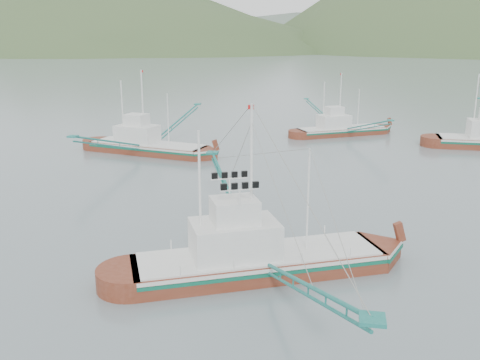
# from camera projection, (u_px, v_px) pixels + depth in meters

# --- Properties ---
(ground) EXTENTS (1200.00, 1200.00, 0.00)m
(ground) POSITION_uv_depth(u_px,v_px,m) (223.00, 254.00, 33.50)
(ground) COLOR slate
(ground) RESTS_ON ground
(main_boat) EXTENTS (14.83, 24.69, 10.56)m
(main_boat) POSITION_uv_depth(u_px,v_px,m) (257.00, 238.00, 30.25)
(main_boat) COLOR maroon
(main_boat) RESTS_ON ground
(bg_boat_far) EXTENTS (14.34, 20.48, 8.95)m
(bg_boat_far) POSITION_uv_depth(u_px,v_px,m) (341.00, 121.00, 72.03)
(bg_boat_far) COLOR maroon
(bg_boat_far) RESTS_ON ground
(bg_boat_left) EXTENTS (14.35, 24.83, 10.18)m
(bg_boat_left) POSITION_uv_depth(u_px,v_px,m) (147.00, 138.00, 61.15)
(bg_boat_left) COLOR maroon
(bg_boat_left) RESTS_ON ground
(headland_left) EXTENTS (448.00, 308.00, 210.00)m
(headland_left) POSITION_uv_depth(u_px,v_px,m) (92.00, 51.00, 406.31)
(headland_left) COLOR #3C542B
(headland_left) RESTS_ON ground
(ridge_distant) EXTENTS (960.00, 400.00, 240.00)m
(ridge_distant) POSITION_uv_depth(u_px,v_px,m) (364.00, 46.00, 558.98)
(ridge_distant) COLOR slate
(ridge_distant) RESTS_ON ground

